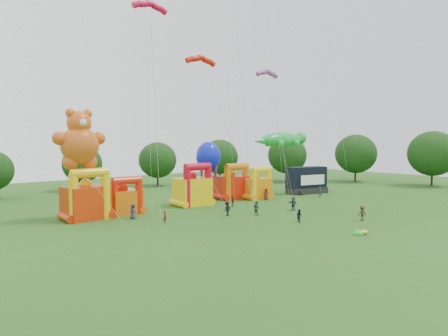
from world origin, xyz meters
TOP-DOWN VIEW (x-y plane):
  - ground at (0.00, 0.00)m, footprint 160.00×160.00m
  - tree_ring at (-1.15, 0.60)m, footprint 120.59×122.66m
  - bouncy_castle_0 at (-17.84, 27.13)m, footprint 5.64×4.75m
  - bouncy_castle_1 at (-12.63, 27.50)m, footprint 4.93×4.17m
  - bouncy_castle_2 at (-1.17, 27.47)m, footprint 5.18×4.22m
  - bouncy_castle_3 at (8.08, 29.13)m, footprint 5.78×4.95m
  - bouncy_castle_4 at (11.41, 26.50)m, footprint 4.93×4.17m
  - stage_trailer at (23.52, 25.56)m, footprint 8.28×4.66m
  - teddy_bear_kite at (-18.07, 24.84)m, footprint 6.56×11.03m
  - gecko_kite at (17.70, 26.08)m, footprint 13.58×6.59m
  - octopus_kite at (3.22, 29.28)m, footprint 4.04×6.45m
  - parafoil_kites at (0.75, 16.51)m, footprint 26.32×11.87m
  - diamond_kites at (-1.16, 16.02)m, footprint 30.88×20.33m
  - folded_kite_bundle at (1.96, 0.63)m, footprint 2.23×1.71m
  - spectator_0 at (-13.26, 23.56)m, footprint 1.10×0.91m
  - spectator_1 at (-11.34, 18.83)m, footprint 0.45×0.61m
  - spectator_2 at (0.78, 15.49)m, footprint 0.85×1.02m
  - spectator_3 at (-2.61, 17.54)m, footprint 1.33×0.87m
  - spectator_4 at (2.74, 22.72)m, footprint 0.77×1.01m
  - spectator_5 at (7.32, 14.72)m, footprint 0.86×1.89m
  - spectator_6 at (11.59, 24.39)m, footprint 1.13×1.01m
  - spectator_7 at (21.17, 20.53)m, footprint 0.82×0.74m
  - spectator_8 at (1.69, 8.83)m, footprint 0.78×0.90m
  - spectator_9 at (8.43, 4.45)m, footprint 1.39×1.12m

SIDE VIEW (x-z plane):
  - ground at x=0.00m, z-range 0.00..0.00m
  - folded_kite_bundle at x=1.96m, z-range -0.02..0.29m
  - spectator_1 at x=-11.34m, z-range 0.00..1.54m
  - spectator_4 at x=2.74m, z-range 0.00..1.59m
  - spectator_8 at x=1.69m, z-range 0.00..1.59m
  - spectator_7 at x=21.17m, z-range 0.00..1.87m
  - spectator_9 at x=8.43m, z-range 0.00..1.87m
  - spectator_2 at x=0.78m, z-range 0.00..1.88m
  - spectator_3 at x=-2.61m, z-range 0.00..1.93m
  - spectator_0 at x=-13.26m, z-range 0.00..1.94m
  - spectator_6 at x=11.59m, z-range 0.00..1.94m
  - spectator_5 at x=7.32m, z-range 0.00..1.96m
  - bouncy_castle_1 at x=-12.63m, z-range -0.60..4.57m
  - bouncy_castle_4 at x=11.41m, z-range -0.64..4.89m
  - bouncy_castle_3 at x=8.08m, z-range -0.74..5.42m
  - stage_trailer at x=23.52m, z-range -0.09..4.96m
  - bouncy_castle_0 at x=-17.84m, z-range -0.79..5.79m
  - bouncy_castle_2 at x=-1.17m, z-range -0.79..5.80m
  - tree_ring at x=-1.15m, z-range 0.22..12.30m
  - octopus_kite at x=3.22m, z-range 1.67..11.59m
  - teddy_bear_kite at x=-18.07m, z-range -0.34..13.69m
  - gecko_kite at x=17.70m, z-range 1.60..13.22m
  - parafoil_kites at x=0.75m, z-range -2.74..24.20m
  - diamond_kites at x=-1.16m, z-range -4.10..38.18m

